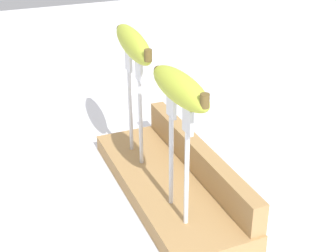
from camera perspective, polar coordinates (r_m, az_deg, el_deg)
name	(u,v)px	position (r m, az deg, el deg)	size (l,w,h in m)	color
ground_plane	(168,193)	(0.85, 0.00, -7.88)	(3.00, 3.00, 0.00)	silver
wooden_board	(168,185)	(0.84, 0.00, -7.04)	(0.39, 0.14, 0.03)	#A87F4C
board_backstop	(199,158)	(0.84, 3.66, -3.80)	(0.38, 0.03, 0.05)	#A87F4C
fork_stand_left	(135,98)	(0.84, -3.95, 3.28)	(0.08, 0.01, 0.19)	silver
fork_stand_right	(179,149)	(0.69, 1.30, -2.71)	(0.08, 0.01, 0.19)	silver
banana_raised_left	(133,43)	(0.81, -4.17, 9.74)	(0.20, 0.05, 0.04)	#B2C138
banana_raised_right	(180,87)	(0.65, 1.38, 4.59)	(0.16, 0.04, 0.04)	#B2C138
fork_fallen_near	(336,206)	(0.85, 19.20, -8.91)	(0.05, 0.19, 0.01)	silver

